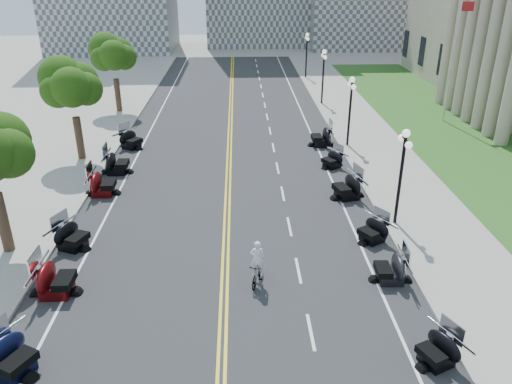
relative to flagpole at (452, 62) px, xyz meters
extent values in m
plane|color=gray|center=(-18.00, -22.00, -5.00)|extent=(160.00, 160.00, 0.00)
cube|color=#333335|center=(-18.00, -12.00, -5.00)|extent=(16.00, 90.00, 0.01)
cube|color=yellow|center=(-18.12, -12.00, -4.99)|extent=(0.12, 90.00, 0.00)
cube|color=yellow|center=(-17.88, -12.00, -4.99)|extent=(0.12, 90.00, 0.00)
cube|color=white|center=(-11.60, -12.00, -4.99)|extent=(0.12, 90.00, 0.00)
cube|color=white|center=(-24.40, -12.00, -4.99)|extent=(0.12, 90.00, 0.00)
cube|color=white|center=(-14.80, -26.00, -4.99)|extent=(0.12, 2.00, 0.00)
cube|color=white|center=(-14.80, -22.00, -4.99)|extent=(0.12, 2.00, 0.00)
cube|color=white|center=(-14.80, -18.00, -4.99)|extent=(0.12, 2.00, 0.00)
cube|color=white|center=(-14.80, -14.00, -4.99)|extent=(0.12, 2.00, 0.00)
cube|color=white|center=(-14.80, -10.00, -4.99)|extent=(0.12, 2.00, 0.00)
cube|color=white|center=(-14.80, -6.00, -4.99)|extent=(0.12, 2.00, 0.00)
cube|color=white|center=(-14.80, -2.00, -4.99)|extent=(0.12, 2.00, 0.00)
cube|color=white|center=(-14.80, 2.00, -4.99)|extent=(0.12, 2.00, 0.00)
cube|color=white|center=(-14.80, 6.00, -4.99)|extent=(0.12, 2.00, 0.00)
cube|color=white|center=(-14.80, 10.00, -4.99)|extent=(0.12, 2.00, 0.00)
cube|color=white|center=(-14.80, 14.00, -4.99)|extent=(0.12, 2.00, 0.00)
cube|color=white|center=(-14.80, 18.00, -4.99)|extent=(0.12, 2.00, 0.00)
cube|color=white|center=(-14.80, 22.00, -4.99)|extent=(0.12, 2.00, 0.00)
cube|color=white|center=(-14.80, 26.00, -4.99)|extent=(0.12, 2.00, 0.00)
cube|color=white|center=(-14.80, 30.00, -4.99)|extent=(0.12, 2.00, 0.00)
cube|color=#9E9991|center=(-7.50, -12.00, -4.92)|extent=(5.00, 90.00, 0.15)
cube|color=#9E9991|center=(-28.50, -12.00, -4.92)|extent=(5.00, 90.00, 0.15)
cube|color=#356023|center=(-0.50, -4.00, -4.95)|extent=(9.00, 60.00, 0.10)
imported|color=#A51414|center=(-16.63, -22.85, -4.49)|extent=(0.92, 1.75, 1.01)
imported|color=silver|center=(-16.63, -22.85, -3.15)|extent=(0.61, 0.40, 1.66)
camera|label=1|loc=(-17.31, -40.26, 7.18)|focal=35.00mm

